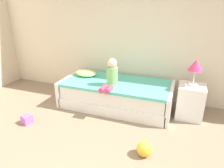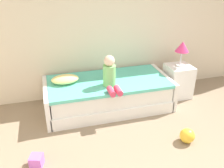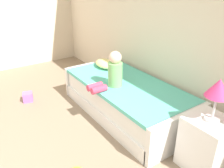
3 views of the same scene
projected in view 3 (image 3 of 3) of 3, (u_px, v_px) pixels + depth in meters
wall_rear at (200, 18)px, 2.76m from camera, size 7.20×0.10×2.90m
bed at (126, 98)px, 3.43m from camera, size 2.11×1.00×0.50m
nightstand at (206, 144)px, 2.42m from camera, size 0.44×0.44×0.60m
table_lamp at (218, 90)px, 2.15m from camera, size 0.24×0.24×0.45m
child_figure at (112, 73)px, 3.14m from camera, size 0.20×0.51×0.50m
pillow at (106, 64)px, 3.87m from camera, size 0.44×0.30×0.13m
toy_block at (28, 97)px, 3.83m from camera, size 0.19×0.19×0.15m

